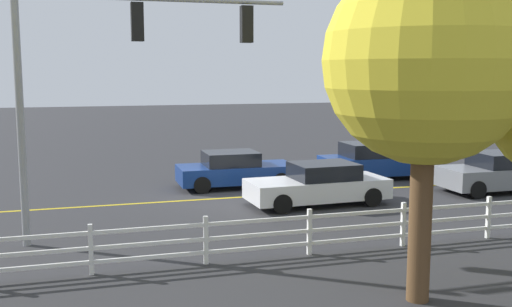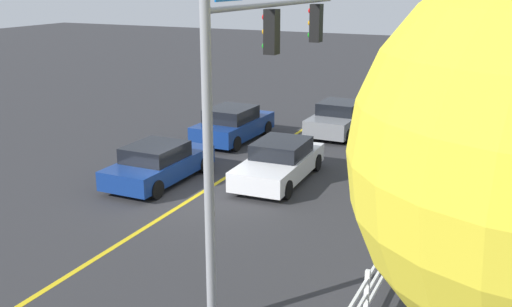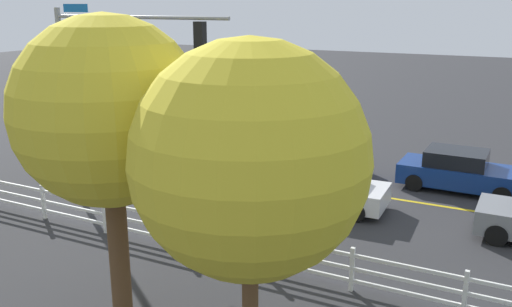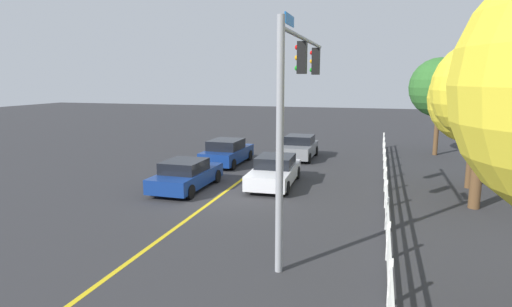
# 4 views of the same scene
# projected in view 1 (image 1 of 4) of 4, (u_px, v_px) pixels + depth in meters

# --- Properties ---
(ground_plane) EXTENTS (120.00, 120.00, 0.00)m
(ground_plane) POSITION_uv_depth(u_px,v_px,m) (226.00, 198.00, 21.45)
(ground_plane) COLOR #2D2D30
(lane_center_stripe) EXTENTS (28.00, 0.16, 0.01)m
(lane_center_stripe) POSITION_uv_depth(u_px,v_px,m) (329.00, 192.00, 22.58)
(lane_center_stripe) COLOR gold
(lane_center_stripe) RESTS_ON ground_plane
(signal_assembly) EXTENTS (7.11, 0.38, 6.80)m
(signal_assembly) POSITION_uv_depth(u_px,v_px,m) (108.00, 60.00, 15.63)
(signal_assembly) COLOR gray
(signal_assembly) RESTS_ON ground_plane
(car_0) EXTENTS (4.53, 2.03, 1.41)m
(car_0) POSITION_uv_depth(u_px,v_px,m) (235.00, 170.00, 23.43)
(car_0) COLOR navy
(car_0) RESTS_ON ground_plane
(car_1) EXTENTS (4.82, 2.13, 1.42)m
(car_1) POSITION_uv_depth(u_px,v_px,m) (319.00, 185.00, 20.38)
(car_1) COLOR silver
(car_1) RESTS_ON ground_plane
(car_2) EXTENTS (4.12, 2.03, 1.49)m
(car_2) POSITION_uv_depth(u_px,v_px,m) (496.00, 173.00, 22.54)
(car_2) COLOR slate
(car_2) RESTS_ON ground_plane
(car_3) EXTENTS (4.50, 2.11, 1.52)m
(car_3) POSITION_uv_depth(u_px,v_px,m) (373.00, 161.00, 25.32)
(car_3) COLOR navy
(car_3) RESTS_ON ground_plane
(white_rail_fence) EXTENTS (26.10, 0.10, 1.15)m
(white_rail_fence) POSITION_uv_depth(u_px,v_px,m) (403.00, 223.00, 15.52)
(white_rail_fence) COLOR white
(white_rail_fence) RESTS_ON ground_plane
(tree_0) EXTENTS (3.95, 3.95, 6.67)m
(tree_0) POSITION_uv_depth(u_px,v_px,m) (426.00, 62.00, 11.26)
(tree_0) COLOR brown
(tree_0) RESTS_ON ground_plane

